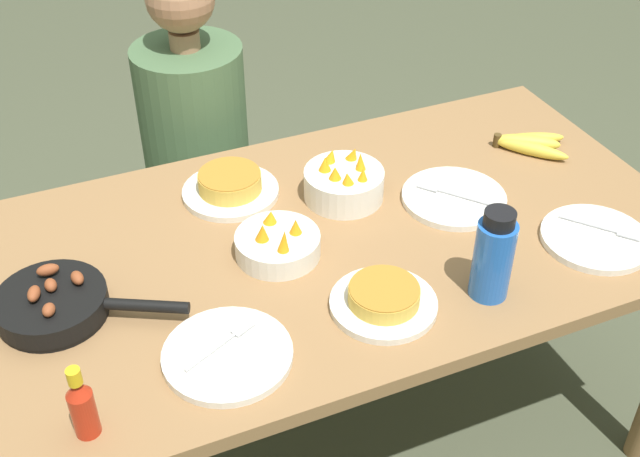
% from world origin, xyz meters
% --- Properties ---
extents(ground_plane, '(14.00, 14.00, 0.00)m').
position_xyz_m(ground_plane, '(0.00, 0.00, 0.00)').
color(ground_plane, '#474C38').
extents(dining_table, '(1.69, 0.88, 0.71)m').
position_xyz_m(dining_table, '(0.00, 0.00, 0.62)').
color(dining_table, olive).
rests_on(dining_table, ground_plane).
extents(banana_bunch, '(0.20, 0.18, 0.04)m').
position_xyz_m(banana_bunch, '(0.65, 0.14, 0.73)').
color(banana_bunch, gold).
rests_on(banana_bunch, dining_table).
extents(skillet, '(0.36, 0.25, 0.08)m').
position_xyz_m(skillet, '(-0.58, -0.02, 0.74)').
color(skillet, black).
rests_on(skillet, dining_table).
extents(frittata_plate_center, '(0.22, 0.22, 0.05)m').
position_xyz_m(frittata_plate_center, '(0.03, -0.25, 0.73)').
color(frittata_plate_center, silver).
rests_on(frittata_plate_center, dining_table).
extents(frittata_plate_side, '(0.23, 0.23, 0.06)m').
position_xyz_m(frittata_plate_side, '(-0.13, 0.24, 0.74)').
color(frittata_plate_side, silver).
rests_on(frittata_plate_side, dining_table).
extents(empty_plate_near_front, '(0.25, 0.25, 0.02)m').
position_xyz_m(empty_plate_near_front, '(-0.30, -0.26, 0.72)').
color(empty_plate_near_front, silver).
rests_on(empty_plate_near_front, dining_table).
extents(empty_plate_far_left, '(0.25, 0.25, 0.02)m').
position_xyz_m(empty_plate_far_left, '(0.35, 0.01, 0.72)').
color(empty_plate_far_left, silver).
rests_on(empty_plate_far_left, dining_table).
extents(empty_plate_far_right, '(0.24, 0.24, 0.02)m').
position_xyz_m(empty_plate_far_right, '(0.56, -0.25, 0.72)').
color(empty_plate_far_right, silver).
rests_on(empty_plate_far_right, dining_table).
extents(fruit_bowl_mango, '(0.19, 0.19, 0.12)m').
position_xyz_m(fruit_bowl_mango, '(0.12, 0.13, 0.75)').
color(fruit_bowl_mango, silver).
rests_on(fruit_bowl_mango, dining_table).
extents(fruit_bowl_citrus, '(0.19, 0.19, 0.10)m').
position_xyz_m(fruit_bowl_citrus, '(-0.11, -0.01, 0.74)').
color(fruit_bowl_citrus, silver).
rests_on(fruit_bowl_citrus, dining_table).
extents(water_bottle, '(0.08, 0.08, 0.21)m').
position_xyz_m(water_bottle, '(0.25, -0.30, 0.81)').
color(water_bottle, blue).
rests_on(water_bottle, dining_table).
extents(hot_sauce_bottle, '(0.04, 0.04, 0.15)m').
position_xyz_m(hot_sauce_bottle, '(-0.57, -0.33, 0.78)').
color(hot_sauce_bottle, '#B72814').
rests_on(hot_sauce_bottle, dining_table).
extents(person_figure, '(0.34, 0.34, 1.13)m').
position_xyz_m(person_figure, '(-0.10, 0.69, 0.47)').
color(person_figure, black).
rests_on(person_figure, ground_plane).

